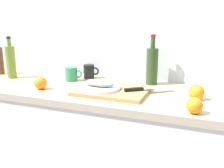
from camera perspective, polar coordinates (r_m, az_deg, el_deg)
name	(u,v)px	position (r m, az deg, el deg)	size (l,w,h in m)	color
back_wall	(127,27)	(1.80, 3.25, 12.36)	(3.20, 0.05, 2.50)	silver
kitchen_counter	(110,156)	(1.73, -0.53, -15.53)	(2.00, 0.60, 0.90)	white
cutting_board	(112,91)	(1.48, 0.00, -1.49)	(0.40, 0.30, 0.02)	tan
white_plate	(99,88)	(1.49, -2.77, -0.78)	(0.24, 0.24, 0.01)	white
fish_fillet	(99,83)	(1.48, -2.79, 0.17)	(0.18, 0.08, 0.04)	gray
chef_knife	(143,89)	(1.47, 6.79, -1.03)	(0.25, 0.20, 0.02)	silver
olive_oil_bottle	(11,61)	(1.95, -21.37, 4.70)	(0.06, 0.06, 0.29)	olive
wine_bottle	(152,65)	(1.66, 8.80, 4.11)	(0.07, 0.07, 0.32)	#2D4723
coffee_mug_0	(72,74)	(1.77, -8.90, 2.20)	(0.12, 0.08, 0.09)	#338C59
coffee_mug_1	(89,71)	(1.83, -5.03, 2.81)	(0.11, 0.07, 0.10)	black
orange_0	(41,83)	(1.60, -15.45, 0.22)	(0.08, 0.08, 0.08)	orange
orange_2	(194,106)	(1.22, 17.66, -4.53)	(0.08, 0.08, 0.08)	orange
orange_3	(196,92)	(1.42, 18.08, -1.70)	(0.08, 0.08, 0.08)	orange
pepper_mill	(0,61)	(2.12, -23.45, 4.71)	(0.05, 0.05, 0.20)	brown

